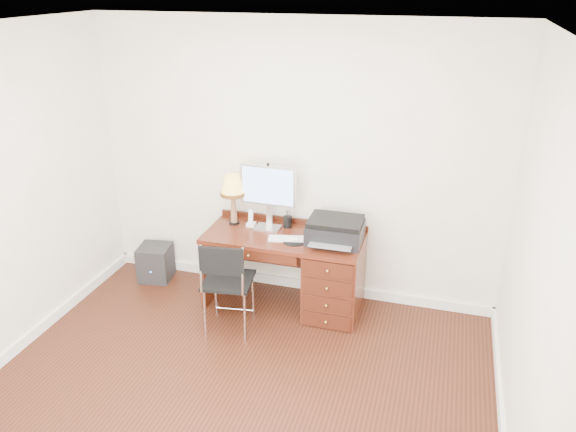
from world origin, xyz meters
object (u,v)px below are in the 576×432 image
(monitor, at_px, (268,189))
(leg_lamp, at_px, (233,188))
(phone, at_px, (251,221))
(printer, at_px, (335,230))
(chair, at_px, (225,277))
(equipment_box, at_px, (156,262))
(desk, at_px, (316,271))

(monitor, distance_m, leg_lamp, 0.36)
(leg_lamp, height_order, phone, leg_lamp)
(printer, distance_m, chair, 1.09)
(monitor, relative_size, equipment_box, 1.67)
(chair, bearing_deg, equipment_box, 139.86)
(printer, xyz_separation_m, chair, (-0.86, -0.59, -0.31))
(printer, bearing_deg, monitor, 168.97)
(desk, bearing_deg, printer, 2.47)
(monitor, relative_size, printer, 1.23)
(printer, height_order, chair, printer)
(phone, height_order, chair, phone)
(monitor, bearing_deg, chair, -102.57)
(desk, height_order, chair, chair)
(monitor, bearing_deg, printer, -8.93)
(printer, distance_m, equipment_box, 2.07)
(desk, height_order, leg_lamp, leg_lamp)
(monitor, bearing_deg, desk, -12.84)
(printer, relative_size, leg_lamp, 1.01)
(desk, relative_size, equipment_box, 3.99)
(leg_lamp, bearing_deg, printer, -6.20)
(desk, xyz_separation_m, monitor, (-0.52, 0.13, 0.73))
(leg_lamp, bearing_deg, equipment_box, -178.49)
(printer, bearing_deg, desk, -178.43)
(printer, xyz_separation_m, phone, (-0.86, 0.10, -0.06))
(desk, xyz_separation_m, chair, (-0.69, -0.58, 0.14))
(monitor, xyz_separation_m, chair, (-0.17, -0.71, -0.59))
(monitor, height_order, equipment_box, monitor)
(monitor, xyz_separation_m, printer, (0.68, -0.12, -0.29))
(desk, height_order, printer, printer)
(printer, bearing_deg, leg_lamp, 172.90)
(equipment_box, bearing_deg, printer, -12.00)
(monitor, relative_size, leg_lamp, 1.24)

